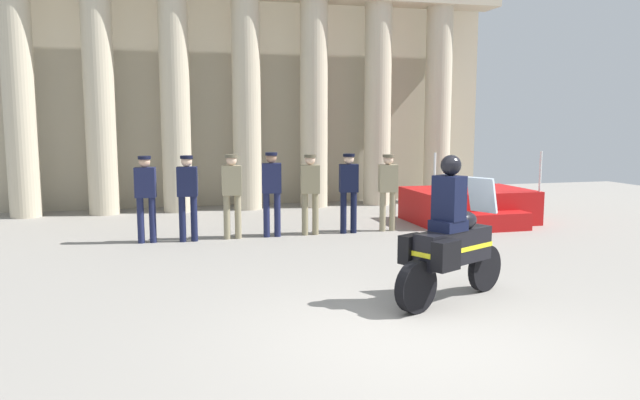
{
  "coord_description": "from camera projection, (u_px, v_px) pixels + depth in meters",
  "views": [
    {
      "loc": [
        -2.61,
        -5.78,
        2.33
      ],
      "look_at": [
        -0.17,
        3.64,
        1.05
      ],
      "focal_mm": 34.18,
      "sensor_mm": 36.0,
      "label": 1
    }
  ],
  "objects": [
    {
      "name": "motorcycle_with_rider",
      "position": [
        450.0,
        242.0,
        7.75
      ],
      "size": [
        1.92,
        1.13,
        1.9
      ],
      "rotation": [
        0.0,
        0.0,
        0.47
      ],
      "color": "black",
      "rests_on": "ground_plane"
    },
    {
      "name": "officer_in_row_5",
      "position": [
        349.0,
        186.0,
        12.53
      ],
      "size": [
        0.41,
        0.27,
        1.65
      ],
      "rotation": [
        0.0,
        0.0,
        3.0
      ],
      "color": "black",
      "rests_on": "ground_plane"
    },
    {
      "name": "ground_plane",
      "position": [
        421.0,
        340.0,
        6.5
      ],
      "size": [
        28.0,
        28.0,
        0.0
      ],
      "primitive_type": "plane",
      "color": "gray"
    },
    {
      "name": "officer_in_row_3",
      "position": [
        272.0,
        187.0,
        12.12
      ],
      "size": [
        0.41,
        0.27,
        1.7
      ],
      "rotation": [
        0.0,
        0.0,
        3.0
      ],
      "color": "#191E42",
      "rests_on": "ground_plane"
    },
    {
      "name": "officer_in_row_6",
      "position": [
        388.0,
        186.0,
        12.79
      ],
      "size": [
        0.41,
        0.27,
        1.62
      ],
      "rotation": [
        0.0,
        0.0,
        3.0
      ],
      "color": "gray",
      "rests_on": "ground_plane"
    },
    {
      "name": "reviewing_stand",
      "position": [
        470.0,
        206.0,
        13.98
      ],
      "size": [
        2.7,
        2.39,
        1.66
      ],
      "color": "#B71414",
      "rests_on": "ground_plane"
    },
    {
      "name": "colonnade_backdrop",
      "position": [
        244.0,
        80.0,
        16.18
      ],
      "size": [
        14.06,
        1.59,
        6.7
      ],
      "color": "#B6AB91",
      "rests_on": "ground_plane"
    },
    {
      "name": "officer_in_row_0",
      "position": [
        146.0,
        192.0,
        11.52
      ],
      "size": [
        0.41,
        0.27,
        1.66
      ],
      "rotation": [
        0.0,
        0.0,
        3.0
      ],
      "color": "#191E42",
      "rests_on": "ground_plane"
    },
    {
      "name": "officer_in_row_4",
      "position": [
        310.0,
        188.0,
        12.34
      ],
      "size": [
        0.41,
        0.27,
        1.65
      ],
      "rotation": [
        0.0,
        0.0,
        3.0
      ],
      "color": "#847A5B",
      "rests_on": "ground_plane"
    },
    {
      "name": "officer_in_row_2",
      "position": [
        232.0,
        189.0,
        11.93
      ],
      "size": [
        0.41,
        0.27,
        1.67
      ],
      "rotation": [
        0.0,
        0.0,
        3.0
      ],
      "color": "gray",
      "rests_on": "ground_plane"
    },
    {
      "name": "officer_in_row_1",
      "position": [
        187.0,
        191.0,
        11.65
      ],
      "size": [
        0.41,
        0.27,
        1.66
      ],
      "rotation": [
        0.0,
        0.0,
        3.0
      ],
      "color": "#141938",
      "rests_on": "ground_plane"
    }
  ]
}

